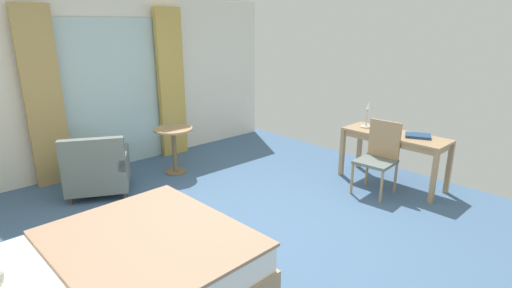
{
  "coord_description": "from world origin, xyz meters",
  "views": [
    {
      "loc": [
        -2.62,
        -2.99,
        2.26
      ],
      "look_at": [
        0.46,
        0.36,
        0.86
      ],
      "focal_mm": 27.6,
      "sensor_mm": 36.0,
      "label": 1
    }
  ],
  "objects_px": {
    "closed_book": "(418,136)",
    "round_cafe_table": "(174,141)",
    "bed": "(102,287)",
    "armchair_by_window": "(98,170)",
    "desk_lamp": "(368,112)",
    "writing_desk": "(395,140)",
    "desk_chair": "(379,154)"
  },
  "relations": [
    {
      "from": "bed",
      "to": "armchair_by_window",
      "type": "height_order",
      "value": "bed"
    },
    {
      "from": "closed_book",
      "to": "armchair_by_window",
      "type": "bearing_deg",
      "value": 113.06
    },
    {
      "from": "desk_lamp",
      "to": "round_cafe_table",
      "type": "distance_m",
      "value": 2.97
    },
    {
      "from": "bed",
      "to": "desk_chair",
      "type": "height_order",
      "value": "bed"
    },
    {
      "from": "bed",
      "to": "armchair_by_window",
      "type": "bearing_deg",
      "value": 69.04
    },
    {
      "from": "writing_desk",
      "to": "bed",
      "type": "bearing_deg",
      "value": 178.54
    },
    {
      "from": "closed_book",
      "to": "desk_chair",
      "type": "bearing_deg",
      "value": 122.67
    },
    {
      "from": "bed",
      "to": "desk_chair",
      "type": "relative_size",
      "value": 2.3
    },
    {
      "from": "armchair_by_window",
      "to": "round_cafe_table",
      "type": "xyz_separation_m",
      "value": [
        1.2,
        -0.01,
        0.19
      ]
    },
    {
      "from": "desk_chair",
      "to": "armchair_by_window",
      "type": "bearing_deg",
      "value": 138.51
    },
    {
      "from": "round_cafe_table",
      "to": "desk_lamp",
      "type": "bearing_deg",
      "value": -45.44
    },
    {
      "from": "desk_lamp",
      "to": "armchair_by_window",
      "type": "relative_size",
      "value": 0.4
    },
    {
      "from": "desk_lamp",
      "to": "closed_book",
      "type": "relative_size",
      "value": 1.3
    },
    {
      "from": "desk_lamp",
      "to": "closed_book",
      "type": "bearing_deg",
      "value": -81.07
    },
    {
      "from": "desk_chair",
      "to": "desk_lamp",
      "type": "bearing_deg",
      "value": 50.27
    },
    {
      "from": "desk_chair",
      "to": "writing_desk",
      "type": "bearing_deg",
      "value": 1.56
    },
    {
      "from": "bed",
      "to": "desk_lamp",
      "type": "bearing_deg",
      "value": 4.49
    },
    {
      "from": "desk_chair",
      "to": "desk_lamp",
      "type": "height_order",
      "value": "desk_lamp"
    },
    {
      "from": "desk_lamp",
      "to": "armchair_by_window",
      "type": "xyz_separation_m",
      "value": [
        -3.26,
        2.1,
        -0.67
      ]
    },
    {
      "from": "bed",
      "to": "desk_lamp",
      "type": "xyz_separation_m",
      "value": [
        4.19,
        0.33,
        0.71
      ]
    },
    {
      "from": "bed",
      "to": "round_cafe_table",
      "type": "xyz_separation_m",
      "value": [
        2.13,
        2.42,
        0.23
      ]
    },
    {
      "from": "desk_chair",
      "to": "closed_book",
      "type": "relative_size",
      "value": 3.02
    },
    {
      "from": "bed",
      "to": "armchair_by_window",
      "type": "relative_size",
      "value": 2.12
    },
    {
      "from": "desk_chair",
      "to": "closed_book",
      "type": "bearing_deg",
      "value": -30.47
    },
    {
      "from": "writing_desk",
      "to": "desk_chair",
      "type": "relative_size",
      "value": 1.49
    },
    {
      "from": "desk_lamp",
      "to": "round_cafe_table",
      "type": "xyz_separation_m",
      "value": [
        -2.06,
        2.09,
        -0.48
      ]
    },
    {
      "from": "round_cafe_table",
      "to": "armchair_by_window",
      "type": "bearing_deg",
      "value": 179.42
    },
    {
      "from": "writing_desk",
      "to": "armchair_by_window",
      "type": "relative_size",
      "value": 1.37
    },
    {
      "from": "desk_lamp",
      "to": "armchair_by_window",
      "type": "distance_m",
      "value": 3.93
    },
    {
      "from": "bed",
      "to": "writing_desk",
      "type": "height_order",
      "value": "bed"
    },
    {
      "from": "closed_book",
      "to": "round_cafe_table",
      "type": "xyz_separation_m",
      "value": [
        -2.17,
        2.83,
        -0.25
      ]
    },
    {
      "from": "closed_book",
      "to": "round_cafe_table",
      "type": "bearing_deg",
      "value": 100.72
    }
  ]
}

